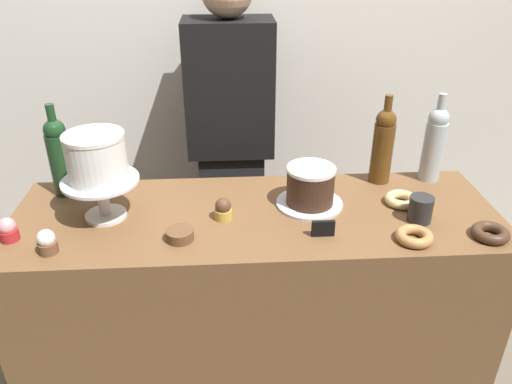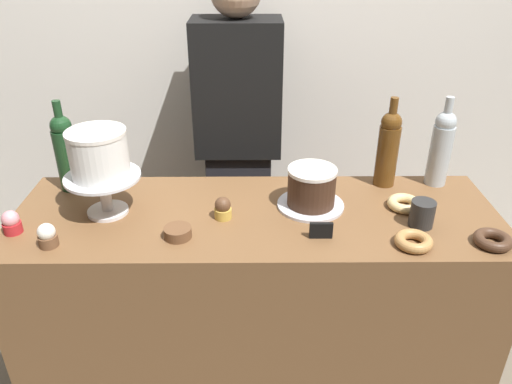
% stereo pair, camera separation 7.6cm
% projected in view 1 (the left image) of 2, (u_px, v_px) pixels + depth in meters
% --- Properties ---
extents(back_wall, '(6.00, 0.05, 2.60)m').
position_uv_depth(back_wall, '(244.00, 33.00, 2.17)').
color(back_wall, silver).
rests_on(back_wall, ground_plane).
extents(display_counter, '(1.60, 0.54, 0.88)m').
position_uv_depth(display_counter, '(256.00, 315.00, 1.84)').
color(display_counter, brown).
rests_on(display_counter, ground_plane).
extents(cake_stand_pedestal, '(0.24, 0.24, 0.14)m').
position_uv_depth(cake_stand_pedestal, '(102.00, 191.00, 1.56)').
color(cake_stand_pedestal, silver).
rests_on(cake_stand_pedestal, display_counter).
extents(white_layer_cake, '(0.18, 0.18, 0.15)m').
position_uv_depth(white_layer_cake, '(96.00, 157.00, 1.51)').
color(white_layer_cake, white).
rests_on(white_layer_cake, cake_stand_pedestal).
extents(silver_serving_platter, '(0.22, 0.22, 0.01)m').
position_uv_depth(silver_serving_platter, '(309.00, 203.00, 1.68)').
color(silver_serving_platter, silver).
rests_on(silver_serving_platter, display_counter).
extents(chocolate_round_cake, '(0.16, 0.16, 0.13)m').
position_uv_depth(chocolate_round_cake, '(310.00, 185.00, 1.64)').
color(chocolate_round_cake, '#3D2619').
rests_on(chocolate_round_cake, silver_serving_platter).
extents(wine_bottle_green, '(0.08, 0.08, 0.33)m').
position_uv_depth(wine_bottle_green, '(59.00, 155.00, 1.68)').
color(wine_bottle_green, '#193D1E').
rests_on(wine_bottle_green, display_counter).
extents(wine_bottle_clear, '(0.08, 0.08, 0.33)m').
position_uv_depth(wine_bottle_clear, '(434.00, 143.00, 1.78)').
color(wine_bottle_clear, '#B2BCC1').
rests_on(wine_bottle_clear, display_counter).
extents(wine_bottle_amber, '(0.08, 0.08, 0.33)m').
position_uv_depth(wine_bottle_amber, '(383.00, 144.00, 1.77)').
color(wine_bottle_amber, '#5B3814').
rests_on(wine_bottle_amber, display_counter).
extents(cupcake_chocolate, '(0.06, 0.06, 0.07)m').
position_uv_depth(cupcake_chocolate, '(223.00, 209.00, 1.58)').
color(cupcake_chocolate, gold).
rests_on(cupcake_chocolate, display_counter).
extents(cupcake_vanilla, '(0.06, 0.06, 0.07)m').
position_uv_depth(cupcake_vanilla, '(47.00, 242.00, 1.42)').
color(cupcake_vanilla, brown).
rests_on(cupcake_vanilla, display_counter).
extents(cupcake_strawberry, '(0.06, 0.06, 0.07)m').
position_uv_depth(cupcake_strawberry, '(8.00, 230.00, 1.48)').
color(cupcake_strawberry, red).
rests_on(cupcake_strawberry, display_counter).
extents(donut_chocolate, '(0.11, 0.11, 0.03)m').
position_uv_depth(donut_chocolate, '(490.00, 233.00, 1.50)').
color(donut_chocolate, '#472D1E').
rests_on(donut_chocolate, display_counter).
extents(donut_maple, '(0.11, 0.11, 0.03)m').
position_uv_depth(donut_maple, '(414.00, 236.00, 1.48)').
color(donut_maple, '#B27F47').
rests_on(donut_maple, display_counter).
extents(donut_glazed, '(0.11, 0.11, 0.03)m').
position_uv_depth(donut_glazed, '(401.00, 200.00, 1.68)').
color(donut_glazed, '#E0C17F').
rests_on(donut_glazed, display_counter).
extents(cookie_stack, '(0.08, 0.08, 0.03)m').
position_uv_depth(cookie_stack, '(180.00, 235.00, 1.49)').
color(cookie_stack, brown).
rests_on(cookie_stack, display_counter).
extents(price_sign_chalkboard, '(0.07, 0.01, 0.05)m').
position_uv_depth(price_sign_chalkboard, '(323.00, 228.00, 1.50)').
color(price_sign_chalkboard, black).
rests_on(price_sign_chalkboard, display_counter).
extents(coffee_cup_ceramic, '(0.08, 0.08, 0.08)m').
position_uv_depth(coffee_cup_ceramic, '(420.00, 209.00, 1.57)').
color(coffee_cup_ceramic, '#282828').
rests_on(coffee_cup_ceramic, display_counter).
extents(barista_figure, '(0.36, 0.22, 1.60)m').
position_uv_depth(barista_figure, '(231.00, 152.00, 2.17)').
color(barista_figure, black).
rests_on(barista_figure, ground_plane).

